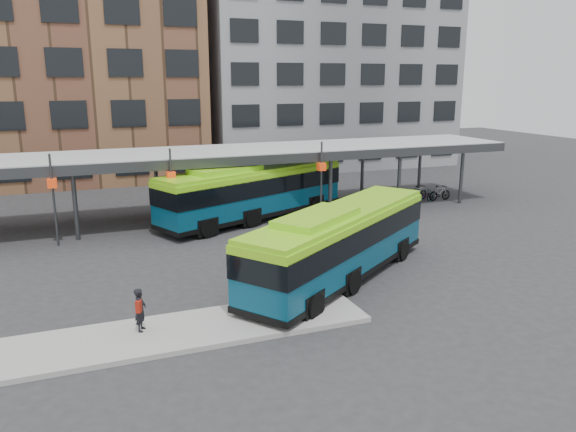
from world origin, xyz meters
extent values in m
plane|color=#28282B|center=(0.00, 0.00, 0.00)|extent=(120.00, 120.00, 0.00)
cube|color=gray|center=(-5.50, -3.00, 0.09)|extent=(14.00, 3.00, 0.18)
cube|color=#999B9E|center=(0.00, 13.00, 4.00)|extent=(40.00, 6.00, 0.35)
cube|color=#383A3D|center=(0.00, 10.00, 3.85)|extent=(40.00, 0.15, 0.55)
cylinder|color=#383A3D|center=(-8.00, 10.50, 1.90)|extent=(0.24, 0.24, 3.80)
cylinder|color=#383A3D|center=(-8.00, 15.50, 1.90)|extent=(0.24, 0.24, 3.80)
cylinder|color=#383A3D|center=(-3.00, 10.50, 1.90)|extent=(0.24, 0.24, 3.80)
cylinder|color=#383A3D|center=(-3.00, 15.50, 1.90)|extent=(0.24, 0.24, 3.80)
cylinder|color=#383A3D|center=(2.00, 10.50, 1.90)|extent=(0.24, 0.24, 3.80)
cylinder|color=#383A3D|center=(2.00, 15.50, 1.90)|extent=(0.24, 0.24, 3.80)
cylinder|color=#383A3D|center=(7.00, 10.50, 1.90)|extent=(0.24, 0.24, 3.80)
cylinder|color=#383A3D|center=(7.00, 15.50, 1.90)|extent=(0.24, 0.24, 3.80)
cylinder|color=#383A3D|center=(12.00, 10.50, 1.90)|extent=(0.24, 0.24, 3.80)
cylinder|color=#383A3D|center=(12.00, 15.50, 1.90)|extent=(0.24, 0.24, 3.80)
cylinder|color=#383A3D|center=(17.00, 10.50, 1.90)|extent=(0.24, 0.24, 3.80)
cylinder|color=#383A3D|center=(17.00, 15.50, 1.90)|extent=(0.24, 0.24, 3.80)
cylinder|color=#383A3D|center=(-9.00, 9.70, 2.40)|extent=(0.12, 0.12, 4.80)
cube|color=red|center=(-9.00, 9.70, 3.30)|extent=(0.45, 0.45, 0.45)
cylinder|color=#383A3D|center=(-3.00, 9.70, 2.40)|extent=(0.12, 0.12, 4.80)
cube|color=red|center=(-3.00, 9.70, 3.30)|extent=(0.45, 0.45, 0.45)
cylinder|color=#383A3D|center=(6.00, 9.70, 2.40)|extent=(0.12, 0.12, 4.80)
cube|color=red|center=(6.00, 9.70, 3.30)|extent=(0.45, 0.45, 0.45)
cube|color=brown|center=(-10.00, 32.00, 11.00)|extent=(26.00, 14.00, 22.00)
cube|color=slate|center=(16.00, 32.00, 10.00)|extent=(24.00, 14.00, 20.00)
cube|color=#073D56|center=(2.40, -0.15, 1.60)|extent=(11.26, 8.99, 2.50)
cube|color=black|center=(2.40, -0.15, 2.10)|extent=(11.33, 9.07, 0.95)
cube|color=#81D215|center=(2.40, -0.15, 2.95)|extent=(11.20, 8.91, 0.20)
cube|color=#81D215|center=(0.77, -1.31, 3.16)|extent=(4.31, 3.79, 0.35)
cube|color=black|center=(2.40, -0.15, 0.47)|extent=(11.34, 9.07, 0.24)
cylinder|color=black|center=(6.38, 1.16, 0.50)|extent=(0.99, 0.82, 1.00)
cylinder|color=black|center=(4.96, 3.16, 0.50)|extent=(0.99, 0.82, 1.00)
cylinder|color=black|center=(2.13, -1.85, 0.50)|extent=(0.99, 0.82, 1.00)
cylinder|color=black|center=(0.71, 0.15, 0.50)|extent=(0.99, 0.82, 1.00)
cylinder|color=black|center=(-0.33, -3.58, 0.50)|extent=(0.99, 0.82, 1.00)
cylinder|color=black|center=(-1.74, -1.59, 0.50)|extent=(0.99, 0.82, 1.00)
cube|color=#073D56|center=(2.20, 11.26, 1.69)|extent=(12.70, 7.42, 2.64)
cube|color=black|center=(2.20, 11.26, 2.22)|extent=(12.78, 7.50, 1.00)
cube|color=#81D215|center=(2.20, 11.26, 3.12)|extent=(12.66, 7.32, 0.21)
cube|color=#81D215|center=(0.25, 10.43, 3.33)|extent=(4.64, 3.41, 0.37)
cube|color=black|center=(2.20, 11.26, 0.50)|extent=(12.79, 7.50, 0.25)
cylinder|color=black|center=(6.59, 11.74, 0.53)|extent=(1.10, 0.71, 1.06)
cylinder|color=black|center=(5.58, 14.11, 0.53)|extent=(1.10, 0.71, 1.06)
cylinder|color=black|center=(1.54, 9.58, 0.53)|extent=(1.10, 0.71, 1.06)
cylinder|color=black|center=(0.52, 11.95, 0.53)|extent=(1.10, 0.71, 1.06)
cylinder|color=black|center=(-1.38, 8.33, 0.53)|extent=(1.10, 0.71, 1.06)
cylinder|color=black|center=(-2.39, 10.70, 0.53)|extent=(1.10, 0.71, 1.06)
imported|color=black|center=(-6.28, -2.60, 0.93)|extent=(0.53, 0.64, 1.50)
cube|color=maroon|center=(-6.34, -2.76, 1.13)|extent=(0.25, 0.32, 0.40)
imported|color=slate|center=(11.09, 12.37, 0.44)|extent=(1.78, 0.99, 0.89)
imported|color=slate|center=(11.62, 12.02, 0.52)|extent=(1.81, 0.94, 1.05)
imported|color=slate|center=(12.03, 12.29, 0.46)|extent=(1.83, 0.83, 0.93)
imported|color=slate|center=(12.89, 11.97, 0.53)|extent=(1.77, 0.56, 1.05)
imported|color=slate|center=(14.10, 12.18, 0.46)|extent=(1.80, 0.83, 0.91)
imported|color=slate|center=(14.88, 12.36, 0.54)|extent=(1.86, 1.08, 1.08)
imported|color=slate|center=(14.90, 11.67, 0.44)|extent=(1.77, 0.94, 0.88)
imported|color=slate|center=(16.25, 11.79, 0.54)|extent=(1.81, 0.57, 1.08)
camera|label=1|loc=(-8.02, -20.71, 8.49)|focal=35.00mm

